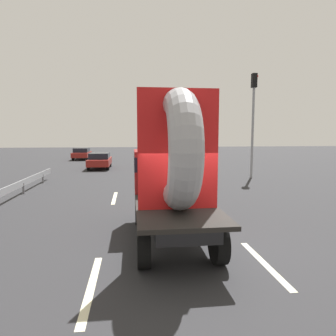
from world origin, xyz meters
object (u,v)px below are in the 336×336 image
at_px(flatbed_truck, 171,172).
at_px(distant_sedan, 100,160).
at_px(oncoming_car, 82,153).
at_px(traffic_light, 253,112).

distance_m(flatbed_truck, distant_sedan, 18.26).
height_order(flatbed_truck, distant_sedan, flatbed_truck).
relative_size(flatbed_truck, oncoming_car, 1.23).
bearing_deg(oncoming_car, flatbed_truck, -76.04).
bearing_deg(flatbed_truck, distant_sedan, 102.01).
bearing_deg(flatbed_truck, traffic_light, 58.10).
distance_m(distant_sedan, traffic_light, 13.16).
bearing_deg(oncoming_car, traffic_light, -49.64).
xyz_separation_m(flatbed_truck, traffic_light, (6.94, 11.16, 2.49)).
bearing_deg(flatbed_truck, oncoming_car, 103.96).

